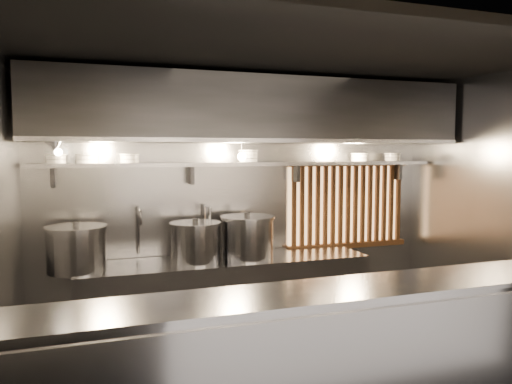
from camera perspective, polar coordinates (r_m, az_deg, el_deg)
ceiling at (r=4.21m, az=4.80°, el=15.37°), size 4.50×4.50×0.00m
wall_back at (r=5.58m, az=-1.58°, el=-1.66°), size 4.50×0.00×4.50m
wall_right at (r=5.49m, az=26.71°, el=-2.27°), size 0.00×3.00×3.00m
serving_counter at (r=3.59m, az=11.14°, el=-19.26°), size 4.50×0.56×1.13m
cooking_bench at (r=5.34m, az=-3.47°, el=-12.39°), size 3.00×0.70×0.90m
bowl_shelf at (r=5.37m, az=-1.01°, el=3.23°), size 4.40×0.34×0.04m
exhaust_hood at (r=5.18m, az=-0.24°, el=9.20°), size 4.40×0.81×0.65m
wood_screen at (r=6.06m, az=10.37°, el=-1.42°), size 1.56×0.09×1.04m
faucet_left at (r=5.22m, az=-13.25°, el=-3.25°), size 0.04×0.30×0.50m
faucet_right at (r=5.34m, az=-5.75°, el=-2.98°), size 0.04×0.30×0.50m
heat_lamp at (r=4.64m, az=-22.02°, el=4.96°), size 0.25×0.35×0.20m
pendant_bulb at (r=5.23m, az=-1.64°, el=4.08°), size 0.09×0.09×0.19m
stock_pot_left at (r=4.95m, az=-19.82°, el=-6.10°), size 0.74×0.74×0.47m
stock_pot_mid at (r=5.22m, az=-1.00°, el=-5.16°), size 0.75×0.75×0.48m
stock_pot_right at (r=5.07m, az=-6.93°, el=-5.71°), size 0.53×0.53×0.45m
bowl_stack_0 at (r=5.11m, az=-21.91°, el=3.56°), size 0.20×0.20×0.09m
bowl_stack_1 at (r=5.10m, az=-18.68°, el=3.65°), size 0.23×0.23×0.09m
bowl_stack_2 at (r=5.12m, az=-14.24°, el=3.76°), size 0.20×0.20×0.09m
bowl_stack_3 at (r=5.37m, az=-0.89°, el=4.15°), size 0.21×0.21×0.13m
bowl_stack_4 at (r=5.95m, az=11.72°, el=3.92°), size 0.20×0.20×0.09m
bowl_stack_5 at (r=6.19m, az=15.34°, el=3.88°), size 0.20×0.20×0.09m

